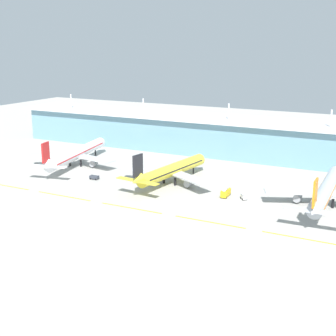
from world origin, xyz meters
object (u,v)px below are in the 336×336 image
at_px(airliner_middle, 171,170).
at_px(airliner_far, 326,191).
at_px(fuel_truck, 226,192).
at_px(pushback_tug, 94,177).
at_px(baggage_cart, 244,197).
at_px(airliner_near, 76,154).

relative_size(airliner_middle, airliner_far, 0.86).
distance_m(fuel_truck, pushback_tug, 66.48).
height_order(airliner_far, baggage_cart, airliner_far).
bearing_deg(pushback_tug, airliner_far, 5.82).
relative_size(airliner_near, airliner_middle, 1.19).
xyz_separation_m(airliner_middle, pushback_tug, (-36.52, -10.61, -5.34)).
distance_m(airliner_far, fuel_truck, 41.09).
bearing_deg(airliner_far, airliner_middle, -179.79).
distance_m(airliner_near, airliner_middle, 61.57).
xyz_separation_m(airliner_near, airliner_far, (131.20, -7.17, -0.00)).
xyz_separation_m(fuel_truck, pushback_tug, (-66.38, -3.56, -1.16)).
height_order(airliner_near, fuel_truck, airliner_near).
xyz_separation_m(airliner_near, airliner_middle, (61.12, -7.43, -0.01)).
bearing_deg(pushback_tug, baggage_cart, 2.70).
bearing_deg(baggage_cart, pushback_tug, -177.30).
xyz_separation_m(airliner_far, baggage_cart, (-32.03, -7.35, -5.19)).
distance_m(baggage_cart, pushback_tug, 74.64).
height_order(airliner_middle, airliner_far, same).
relative_size(airliner_far, fuel_truck, 9.59).
distance_m(airliner_far, pushback_tug, 107.28).
xyz_separation_m(baggage_cart, pushback_tug, (-74.56, -3.52, -0.16)).
bearing_deg(airliner_middle, pushback_tug, -163.79).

